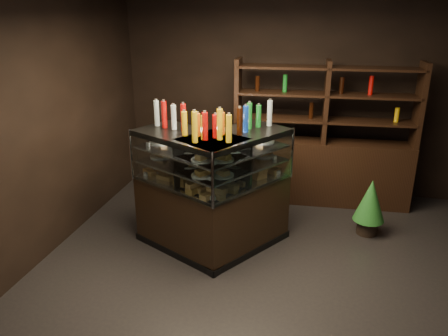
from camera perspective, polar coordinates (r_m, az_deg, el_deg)
The scene contains 7 objects.
ground at distance 4.72m, azimuth 5.84°, elevation -13.96°, with size 5.00×5.00×0.00m, color black.
room_shell at distance 3.96m, azimuth 6.85°, elevation 9.89°, with size 5.02×5.02×3.01m.
display_case at distance 5.00m, azimuth -1.48°, elevation -5.56°, with size 1.81×1.40×1.38m.
food_display at distance 4.78m, azimuth -1.54°, elevation 0.59°, with size 1.46×1.06×0.43m.
bottles_top at distance 4.64m, azimuth -1.59°, elevation 6.16°, with size 1.29×0.92×0.30m.
potted_conifer at distance 5.57m, azimuth 18.60°, elevation -3.93°, with size 0.38×0.38×0.81m.
back_shelving at distance 6.27m, azimuth 12.55°, elevation 0.85°, with size 2.45×0.54×2.00m.
Camera 1 is at (0.39, -3.88, 2.66)m, focal length 35.00 mm.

